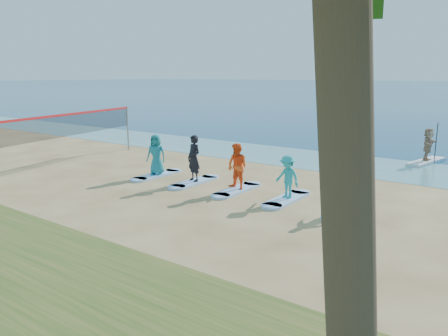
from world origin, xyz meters
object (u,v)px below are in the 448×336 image
Objects in this scene: boat_offshore_a at (355,99)px; student_1 at (194,158)px; volleyball_net at (71,125)px; student_4 at (347,185)px; surfboard_0 at (157,175)px; surfboard_4 at (345,210)px; paddleboard at (426,161)px; student_0 at (156,154)px; surfboard_2 at (237,190)px; paddleboarder at (428,144)px; student_2 at (237,166)px; student_3 at (287,177)px; surfboard_3 at (287,199)px; surfboard_1 at (194,182)px.

boat_offshore_a is 4.10× the size of student_1.
volleyball_net is 7.28m from student_1.
volleyball_net reaches higher than student_4.
student_1 is (2.09, 0.00, 0.97)m from surfboard_0.
surfboard_4 is at bearing 0.00° from surfboard_0.
student_0 reaches higher than paddleboard.
volleyball_net is at bearing -176.94° from surfboard_2.
paddleboarder is 9.98m from student_4.
surfboard_0 is at bearing 5.53° from volleyball_net.
student_0 is at bearing 175.05° from student_4.
student_2 is 0.77× the size of surfboard_4.
student_3 is at bearing -90.15° from boat_offshore_a.
surfboard_4 is (13.47, 0.50, -1.86)m from volleyball_net.
boat_offshore_a is 66.35m from student_3.
student_1 is 1.24× the size of student_3.
surfboard_3 is (11.38, 0.50, -1.86)m from volleyball_net.
paddleboard is 1.75× the size of student_0.
surfboard_1 is at bearing 147.27° from paddleboarder.
volleyball_net is 4.03× the size of surfboard_4.
student_2 is 4.17m from student_4.
paddleboarder is (0.00, 0.00, 0.85)m from paddleboard.
surfboard_2 is (-4.52, -9.97, -0.87)m from paddleboarder.
volleyball_net is 7.46m from surfboard_1.
student_2 is at bearing 156.41° from paddleboarder.
student_2 is at bearing 3.06° from volleyball_net.
student_1 is at bearing -19.76° from student_0.
student_1 is at bearing 3.94° from volleyball_net.
student_3 reaches higher than paddleboard.
paddleboard is 1.89× the size of paddleboarder.
student_2 reaches higher than surfboard_4.
volleyball_net is 11.44m from student_3.
volleyball_net is 4.80× the size of student_1.
boat_offshore_a reaches higher than paddleboard.
paddleboarder is 13.23m from student_0.
student_2 is at bearing 180.00° from surfboard_4.
student_2 is at bearing 15.23° from student_1.
paddleboarder reaches higher than student_3.
student_3 is (2.09, 0.00, -0.11)m from student_2.
surfboard_3 is (2.09, 0.00, 0.00)m from surfboard_2.
boat_offshore_a is 65.20m from student_1.
student_3 is (2.09, 0.00, 0.79)m from surfboard_2.
surfboard_0 and surfboard_1 have the same top height.
paddleboarder is 13.26m from surfboard_0.
surfboard_0 is at bearing -95.44° from boat_offshore_a.
student_1 reaches higher than student_3.
paddleboarder is at bearing 56.50° from surfboard_1.
student_0 is at bearing 180.00° from surfboard_4.
surfboard_2 is at bearing -19.76° from student_0.
student_0 reaches higher than surfboard_3.
paddleboard is 9.98m from surfboard_4.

